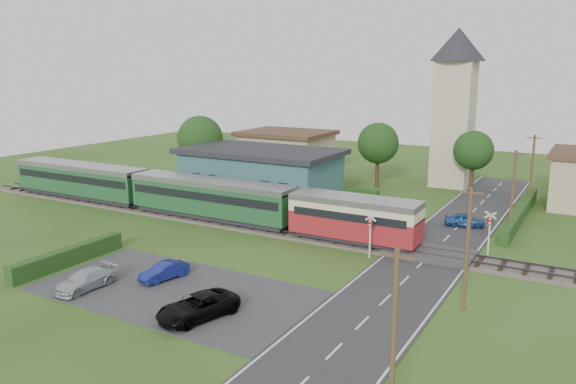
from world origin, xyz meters
The scene contains 31 objects.
ground centered at (0.00, 0.00, 0.00)m, with size 120.00×120.00×0.00m, color #2D4C19.
railway_track centered at (0.00, 2.00, 0.11)m, with size 76.00×3.20×0.49m.
road centered at (10.00, 0.00, 0.03)m, with size 6.00×70.00×0.05m, color #28282B.
car_park centered at (-1.50, -12.00, 0.04)m, with size 17.00×9.00×0.08m, color #333335.
crossing_deck centered at (10.00, 2.00, 0.23)m, with size 6.20×3.40×0.45m, color #333335.
platform centered at (-10.00, 5.20, 0.23)m, with size 30.00×3.00×0.45m, color gray.
equipment_hut centered at (-18.00, 5.20, 1.75)m, with size 2.30×2.30×2.55m.
station_building centered at (-10.00, 10.99, 2.69)m, with size 16.00×9.00×5.30m.
train centered at (-12.58, 2.00, 2.18)m, with size 43.20×2.90×3.40m.
church_tower centered at (5.00, 28.00, 10.23)m, with size 6.00×6.00×17.60m.
house_west centered at (-15.00, 25.00, 2.79)m, with size 10.80×8.80×5.50m.
hedge_carpark centered at (-11.00, -12.00, 0.60)m, with size 0.80×9.00×1.20m, color #193814.
hedge_roadside centered at (14.20, 16.00, 0.60)m, with size 0.80×18.00×1.20m, color #193814.
hedge_station centered at (-10.00, 15.50, 0.65)m, with size 22.00×0.80×1.30m, color #193814.
tree_a centered at (-20.00, 14.00, 5.38)m, with size 5.20×5.20×8.00m.
tree_b centered at (-2.00, 23.00, 5.02)m, with size 4.60×4.60×7.34m.
tree_c centered at (8.00, 25.00, 4.65)m, with size 4.20×4.20×6.78m.
utility_pole_a centered at (14.20, -18.00, 3.63)m, with size 1.40×0.22×7.00m.
utility_pole_b centered at (14.20, -6.00, 3.63)m, with size 1.40×0.22×7.00m.
utility_pole_c centered at (14.20, 10.00, 3.63)m, with size 1.40×0.22×7.00m.
utility_pole_d centered at (14.20, 22.00, 3.63)m, with size 1.40×0.22×7.00m.
crossing_signal_near centered at (6.40, -0.41, 2.14)m, with size 0.84×0.28×3.28m.
crossing_signal_far centered at (13.60, 4.39, 2.14)m, with size 0.84×0.28×3.28m.
streetlamp_west centered at (-22.00, 20.00, 3.04)m, with size 0.30×0.30×5.15m.
streetlamp_east centered at (16.00, 27.00, 3.04)m, with size 0.30×0.30×5.15m.
car_on_road centered at (10.43, 11.15, 0.61)m, with size 1.33×3.30×1.12m, color navy.
car_park_blue centered at (-3.34, -10.93, 0.62)m, with size 1.14×3.26×1.07m, color navy.
car_park_silver centered at (-6.40, -14.50, 0.66)m, with size 1.63×4.01×1.16m, color #ADB5BE.
car_park_dark centered at (2.09, -14.34, 0.72)m, with size 2.13×4.61×1.28m, color black.
pedestrian_near centered at (-4.27, 4.46, 1.19)m, with size 0.54×0.35×1.47m, color gray.
pedestrian_far centered at (-16.62, 4.50, 1.29)m, with size 0.81×0.63×1.67m, color gray.
Camera 1 is at (20.18, -36.28, 13.18)m, focal length 35.00 mm.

